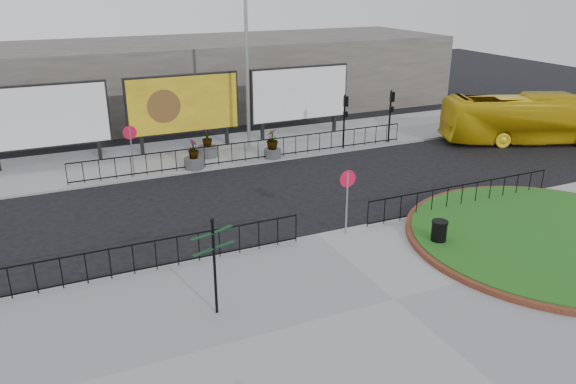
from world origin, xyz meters
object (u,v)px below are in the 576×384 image
lamp_post (247,64)px  planter_a (194,158)px  fingerpost_sign (214,257)px  litter_bin (439,233)px  billboard_mid (183,104)px  planter_b (208,147)px  bus (531,119)px  planter_c (272,146)px

lamp_post → planter_a: size_ratio=6.22×
fingerpost_sign → litter_bin: bearing=-9.4°
billboard_mid → planter_b: bearing=-71.6°
bus → billboard_mid: bearing=92.6°
fingerpost_sign → bus: bearing=8.9°
planter_b → bus: bearing=-14.7°
planter_a → planter_b: (1.20, 1.60, 0.01)m
litter_bin → planter_a: bearing=114.5°
planter_b → lamp_post: bearing=0.0°
bus → planter_a: 19.44m
planter_b → planter_c: 3.44m
planter_b → fingerpost_sign: bearing=-106.0°
lamp_post → bus: bearing=-16.8°
billboard_mid → lamp_post: (3.01, -1.97, 2.23)m
planter_b → planter_c: planter_c is taller
billboard_mid → fingerpost_sign: size_ratio=2.12×
lamp_post → planter_b: size_ratio=6.00×
billboard_mid → litter_bin: bearing=-72.4°
lamp_post → litter_bin: size_ratio=9.69×
litter_bin → planter_b: (-4.30, 13.67, 0.04)m
litter_bin → planter_a: planter_a is taller
lamp_post → fingerpost_sign: (-6.50, -14.48, -2.94)m
lamp_post → planter_a: 5.72m
planter_a → billboard_mid: bearing=81.4°
billboard_mid → lamp_post: 4.23m
lamp_post → planter_c: size_ratio=5.94×
litter_bin → bus: bus is taller
fingerpost_sign → bus: size_ratio=0.29×
billboard_mid → planter_a: size_ratio=4.18×
litter_bin → planter_b: bearing=107.4°
litter_bin → planter_c: size_ratio=0.61×
litter_bin → bus: 16.38m
billboard_mid → bus: bearing=-19.7°
bus → planter_b: size_ratio=6.56×
fingerpost_sign → planter_b: fingerpost_sign is taller
fingerpost_sign → planter_c: bearing=45.9°
lamp_post → planter_a: lamp_post is taller
planter_a → litter_bin: bearing=-65.5°
lamp_post → planter_a: bearing=-155.7°
lamp_post → planter_b: bearing=-180.0°
fingerpost_sign → litter_bin: fingerpost_sign is taller
billboard_mid → lamp_post: lamp_post is taller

